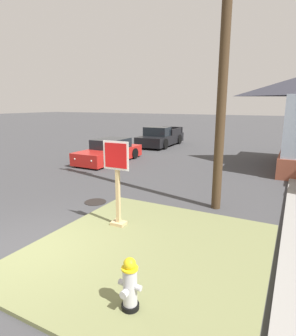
{
  "coord_description": "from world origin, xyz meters",
  "views": [
    {
      "loc": [
        4.93,
        -3.7,
        3.15
      ],
      "look_at": [
        1.18,
        3.46,
        1.3
      ],
      "focal_mm": 30.16,
      "sensor_mm": 36.0,
      "label": 1
    }
  ],
  "objects_px": {
    "stop_sign": "(117,185)",
    "manhole_cover": "(95,202)",
    "fire_hydrant": "(130,285)",
    "pickup_truck_black": "(160,138)",
    "parked_sedan_red": "(110,152)",
    "utility_pole": "(226,18)"
  },
  "relations": [
    {
      "from": "manhole_cover",
      "to": "parked_sedan_red",
      "type": "relative_size",
      "value": 0.16
    },
    {
      "from": "manhole_cover",
      "to": "fire_hydrant",
      "type": "bearing_deg",
      "value": -46.22
    },
    {
      "from": "stop_sign",
      "to": "parked_sedan_red",
      "type": "distance_m",
      "value": 8.81
    },
    {
      "from": "parked_sedan_red",
      "to": "stop_sign",
      "type": "bearing_deg",
      "value": -53.44
    },
    {
      "from": "fire_hydrant",
      "to": "utility_pole",
      "type": "relative_size",
      "value": 0.08
    },
    {
      "from": "parked_sedan_red",
      "to": "utility_pole",
      "type": "height_order",
      "value": "utility_pole"
    },
    {
      "from": "manhole_cover",
      "to": "pickup_truck_black",
      "type": "bearing_deg",
      "value": 105.7
    },
    {
      "from": "fire_hydrant",
      "to": "stop_sign",
      "type": "xyz_separation_m",
      "value": [
        -1.86,
        2.49,
        0.66
      ]
    },
    {
      "from": "stop_sign",
      "to": "manhole_cover",
      "type": "relative_size",
      "value": 3.14
    },
    {
      "from": "parked_sedan_red",
      "to": "utility_pole",
      "type": "bearing_deg",
      "value": -32.05
    },
    {
      "from": "parked_sedan_red",
      "to": "utility_pole",
      "type": "relative_size",
      "value": 0.43
    },
    {
      "from": "parked_sedan_red",
      "to": "pickup_truck_black",
      "type": "height_order",
      "value": "pickup_truck_black"
    },
    {
      "from": "fire_hydrant",
      "to": "stop_sign",
      "type": "relative_size",
      "value": 0.39
    },
    {
      "from": "manhole_cover",
      "to": "stop_sign",
      "type": "bearing_deg",
      "value": -36.22
    },
    {
      "from": "stop_sign",
      "to": "manhole_cover",
      "type": "height_order",
      "value": "stop_sign"
    },
    {
      "from": "fire_hydrant",
      "to": "manhole_cover",
      "type": "bearing_deg",
      "value": 133.78
    },
    {
      "from": "fire_hydrant",
      "to": "utility_pole",
      "type": "xyz_separation_m",
      "value": [
        0.01,
        5.09,
        4.91
      ]
    },
    {
      "from": "fire_hydrant",
      "to": "pickup_truck_black",
      "type": "bearing_deg",
      "value": 113.66
    },
    {
      "from": "stop_sign",
      "to": "manhole_cover",
      "type": "xyz_separation_m",
      "value": [
        -1.75,
        1.28,
        -1.14
      ]
    },
    {
      "from": "stop_sign",
      "to": "utility_pole",
      "type": "height_order",
      "value": "utility_pole"
    },
    {
      "from": "stop_sign",
      "to": "parked_sedan_red",
      "type": "relative_size",
      "value": 0.49
    },
    {
      "from": "pickup_truck_black",
      "to": "parked_sedan_red",
      "type": "bearing_deg",
      "value": -89.8
    }
  ]
}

